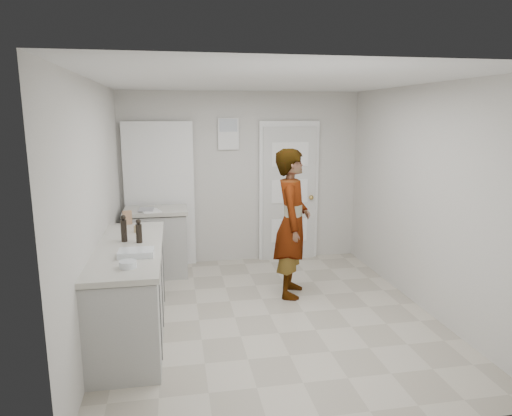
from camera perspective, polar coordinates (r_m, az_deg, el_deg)
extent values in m
plane|color=#A49C8A|center=(5.18, 1.73, -13.17)|extent=(4.00, 4.00, 0.00)
plane|color=beige|center=(6.74, -1.74, 3.74)|extent=(3.50, 0.00, 3.50)
plane|color=beige|center=(2.93, 10.06, -6.87)|extent=(3.50, 0.00, 3.50)
plane|color=beige|center=(4.75, -19.30, -0.21)|extent=(0.00, 4.00, 4.00)
plane|color=beige|center=(5.43, 20.19, 1.13)|extent=(0.00, 4.00, 4.00)
plane|color=silver|center=(4.72, 1.92, 15.61)|extent=(4.00, 4.00, 0.00)
cube|color=silver|center=(6.84, 4.17, 1.72)|extent=(0.80, 0.05, 2.00)
cube|color=white|center=(6.87, 4.11, 2.01)|extent=(0.90, 0.04, 2.10)
sphere|color=#B89346|center=(6.89, 6.92, 1.32)|extent=(0.07, 0.07, 0.07)
cube|color=white|center=(6.62, -3.47, 9.24)|extent=(0.30, 0.02, 0.45)
cube|color=black|center=(6.67, -11.94, 1.42)|extent=(0.90, 0.05, 2.04)
cube|color=white|center=(6.64, -11.95, 1.46)|extent=(0.98, 0.02, 2.10)
cube|color=#B9B9B4|center=(4.75, -15.37, -10.30)|extent=(0.60, 1.90, 0.86)
cube|color=black|center=(4.91, -15.12, -14.54)|extent=(0.56, 1.86, 0.08)
cube|color=beige|center=(4.60, -15.68, -4.86)|extent=(0.64, 1.96, 0.05)
cube|color=#B9B9B4|center=(6.40, -12.26, -4.46)|extent=(0.80, 0.55, 0.86)
cube|color=black|center=(6.51, -12.11, -7.76)|extent=(0.75, 0.54, 0.08)
cube|color=beige|center=(6.28, -12.44, -0.34)|extent=(0.84, 0.61, 0.05)
imported|color=silver|center=(5.47, 4.55, -1.93)|extent=(0.61, 0.75, 1.79)
cube|color=#895F44|center=(5.45, -15.80, -1.16)|extent=(0.11, 0.08, 0.16)
cylinder|color=tan|center=(5.07, -14.75, -2.53)|extent=(0.05, 0.05, 0.08)
cylinder|color=black|center=(4.65, -14.42, -3.09)|extent=(0.06, 0.06, 0.19)
sphere|color=black|center=(4.62, -14.50, -1.64)|extent=(0.05, 0.05, 0.05)
cylinder|color=black|center=(4.73, -16.18, -2.75)|extent=(0.06, 0.06, 0.22)
sphere|color=black|center=(4.70, -16.27, -1.14)|extent=(0.05, 0.05, 0.05)
cube|color=silver|center=(4.25, -14.75, -5.45)|extent=(0.31, 0.22, 0.05)
cube|color=white|center=(4.25, -14.75, -5.53)|extent=(0.28, 0.19, 0.04)
cylinder|color=silver|center=(3.95, -15.72, -6.79)|extent=(0.15, 0.15, 0.06)
sphere|color=white|center=(3.94, -16.03, -6.84)|extent=(0.05, 0.05, 0.05)
sphere|color=white|center=(3.95, -15.42, -6.74)|extent=(0.05, 0.05, 0.05)
cube|color=white|center=(6.15, -13.03, -0.34)|extent=(0.30, 0.34, 0.01)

